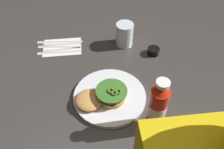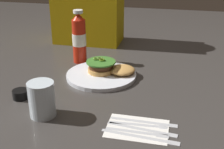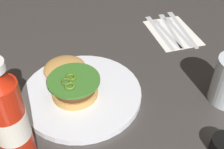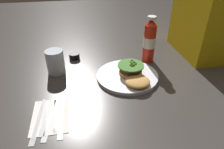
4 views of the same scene
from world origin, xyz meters
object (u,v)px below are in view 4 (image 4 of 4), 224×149
(spoon_utensil, at_px, (56,120))
(fork_utensil, at_px, (44,119))
(napkin, at_px, (50,116))
(steak_knife, at_px, (37,122))
(ketchup_bottle, at_px, (149,41))
(condiment_cup, at_px, (74,56))
(table_knife, at_px, (61,119))
(diner_person, at_px, (206,10))
(water_glass, at_px, (55,62))
(burger_sandwich, at_px, (133,73))
(butter_knife, at_px, (49,120))
(dinner_plate, at_px, (127,76))

(spoon_utensil, bearing_deg, fork_utensil, -103.66)
(napkin, distance_m, steak_knife, 0.05)
(ketchup_bottle, bearing_deg, condiment_cup, -103.63)
(spoon_utensil, height_order, table_knife, same)
(condiment_cup, bearing_deg, fork_utensil, -14.55)
(condiment_cup, height_order, diner_person, diner_person)
(condiment_cup, bearing_deg, ketchup_bottle, 76.37)
(table_knife, bearing_deg, water_glass, -174.94)
(burger_sandwich, relative_size, water_glass, 1.74)
(burger_sandwich, height_order, spoon_utensil, burger_sandwich)
(water_glass, distance_m, condiment_cup, 0.15)
(spoon_utensil, bearing_deg, napkin, -143.93)
(diner_person, bearing_deg, fork_utensil, -63.40)
(butter_knife, height_order, spoon_utensil, same)
(water_glass, bearing_deg, ketchup_bottle, 93.98)
(burger_sandwich, relative_size, table_knife, 0.96)
(burger_sandwich, distance_m, spoon_utensil, 0.38)
(steak_knife, bearing_deg, diner_person, 116.48)
(condiment_cup, relative_size, fork_utensil, 0.30)
(dinner_plate, distance_m, condiment_cup, 0.32)
(fork_utensil, distance_m, butter_knife, 0.02)
(condiment_cup, xyz_separation_m, butter_knife, (0.44, -0.10, -0.01))
(condiment_cup, relative_size, steak_knife, 0.25)
(ketchup_bottle, bearing_deg, dinner_plate, -46.33)
(diner_person, bearing_deg, burger_sandwich, -63.71)
(dinner_plate, height_order, ketchup_bottle, ketchup_bottle)
(burger_sandwich, relative_size, fork_utensil, 1.07)
(burger_sandwich, height_order, napkin, burger_sandwich)
(dinner_plate, distance_m, butter_knife, 0.39)
(spoon_utensil, relative_size, table_knife, 0.87)
(condiment_cup, height_order, steak_knife, condiment_cup)
(burger_sandwich, xyz_separation_m, fork_utensil, (0.18, -0.36, -0.03))
(burger_sandwich, bearing_deg, napkin, -64.21)
(water_glass, relative_size, steak_knife, 0.50)
(ketchup_bottle, xyz_separation_m, table_knife, (0.35, -0.43, -0.10))
(ketchup_bottle, xyz_separation_m, spoon_utensil, (0.36, -0.45, -0.10))
(ketchup_bottle, xyz_separation_m, condiment_cup, (-0.09, -0.37, -0.09))
(condiment_cup, relative_size, butter_knife, 0.26)
(dinner_plate, bearing_deg, steak_knife, -59.09)
(napkin, xyz_separation_m, spoon_utensil, (0.03, 0.02, 0.00))
(ketchup_bottle, bearing_deg, water_glass, -86.02)
(dinner_plate, xyz_separation_m, table_knife, (0.22, -0.29, -0.00))
(table_knife, bearing_deg, spoon_utensil, -82.98)
(water_glass, height_order, condiment_cup, water_glass)
(burger_sandwich, bearing_deg, water_glass, -111.05)
(water_glass, distance_m, steak_knife, 0.33)
(condiment_cup, relative_size, napkin, 0.31)
(burger_sandwich, distance_m, water_glass, 0.36)
(dinner_plate, relative_size, napkin, 1.56)
(burger_sandwich, relative_size, butter_knife, 0.94)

